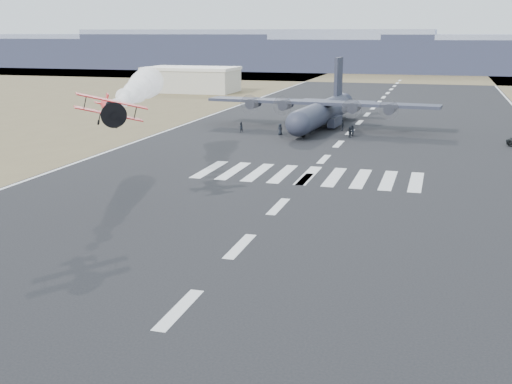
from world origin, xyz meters
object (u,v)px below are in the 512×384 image
at_px(crew_a, 302,124).
at_px(crew_f, 350,132).
at_px(hangar_left, 192,79).
at_px(crew_d, 343,125).
at_px(crew_e, 280,129).
at_px(transport_aircraft, 323,110).
at_px(crew_h, 241,127).
at_px(crew_c, 310,129).
at_px(aerobatic_biplane, 108,109).
at_px(crew_g, 315,126).
at_px(crew_b, 352,131).

height_order(crew_a, crew_f, crew_a).
distance_m(hangar_left, crew_d, 78.42).
bearing_deg(crew_e, transport_aircraft, -166.49).
distance_m(hangar_left, crew_h, 74.76).
height_order(crew_c, crew_f, crew_c).
bearing_deg(aerobatic_biplane, crew_h, 74.81).
relative_size(aerobatic_biplane, transport_aircraft, 0.16).
bearing_deg(aerobatic_biplane, crew_g, 62.15).
relative_size(crew_g, crew_h, 1.01).
height_order(crew_c, crew_h, crew_c).
bearing_deg(transport_aircraft, crew_d, -34.27).
bearing_deg(crew_d, aerobatic_biplane, -12.76).
distance_m(transport_aircraft, crew_g, 5.45).
height_order(crew_e, crew_h, crew_e).
distance_m(aerobatic_biplane, transport_aircraft, 58.48).
relative_size(hangar_left, transport_aircraft, 0.62).
height_order(aerobatic_biplane, crew_a, aerobatic_biplane).
bearing_deg(crew_f, crew_a, 16.02).
height_order(crew_b, crew_h, crew_b).
height_order(crew_c, crew_g, crew_c).
relative_size(hangar_left, crew_g, 14.84).
bearing_deg(crew_a, hangar_left, 122.84).
xyz_separation_m(transport_aircraft, crew_a, (-2.85, -3.53, -2.07)).
bearing_deg(crew_f, crew_g, 14.73).
bearing_deg(crew_c, crew_e, -6.50).
height_order(transport_aircraft, crew_b, transport_aircraft).
bearing_deg(crew_g, crew_f, 110.09).
height_order(hangar_left, transport_aircraft, transport_aircraft).
relative_size(hangar_left, crew_a, 13.97).
height_order(crew_d, crew_g, crew_d).
bearing_deg(crew_b, transport_aircraft, -162.44).
relative_size(crew_a, crew_f, 1.04).
xyz_separation_m(transport_aircraft, crew_e, (-4.95, -10.35, -2.03)).
relative_size(crew_d, crew_e, 1.02).
xyz_separation_m(aerobatic_biplane, crew_b, (15.23, 49.27, -8.45)).
distance_m(crew_a, crew_c, 5.08).
bearing_deg(crew_h, crew_g, 155.13).
xyz_separation_m(crew_e, crew_g, (4.54, 5.35, -0.08)).
relative_size(hangar_left, crew_b, 14.37).
distance_m(crew_c, crew_f, 6.92).
relative_size(hangar_left, aerobatic_biplane, 3.99).
bearing_deg(hangar_left, crew_e, -58.15).
xyz_separation_m(crew_c, crew_d, (4.54, 4.97, 0.06)).
height_order(transport_aircraft, crew_f, transport_aircraft).
bearing_deg(crew_b, crew_a, -136.82).
bearing_deg(crew_g, crew_d, 169.79).
relative_size(transport_aircraft, crew_e, 21.75).
bearing_deg(crew_f, hangar_left, -0.71).
relative_size(crew_b, crew_d, 0.91).
height_order(transport_aircraft, crew_c, transport_aircraft).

